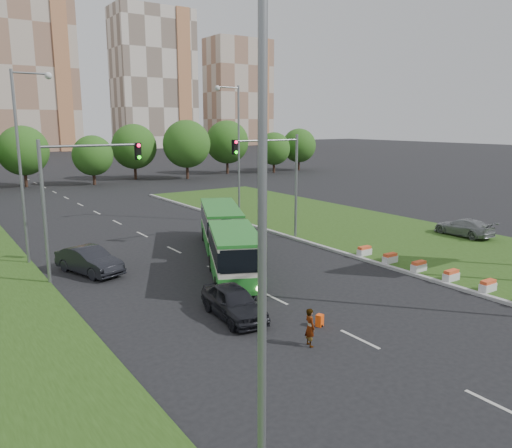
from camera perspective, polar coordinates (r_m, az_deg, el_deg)
ground at (r=27.77m, az=7.15°, el=-7.21°), size 360.00×360.00×0.00m
grass_median at (r=42.10m, az=13.25°, el=-0.84°), size 14.00×60.00×0.15m
median_kerb at (r=37.36m, az=6.01°, el=-2.13°), size 0.30×60.00×0.18m
lane_markings at (r=43.12m, az=-13.86°, el=-0.68°), size 0.20×100.00×0.01m
flower_planters at (r=30.84m, az=19.72°, el=-5.02°), size 1.10×11.50×0.60m
traffic_mast_median at (r=37.24m, az=2.68°, el=6.09°), size 5.76×0.32×8.00m
traffic_mast_left at (r=29.70m, az=-20.18°, el=4.00°), size 5.76×0.32×8.00m
street_lamps at (r=33.11m, az=-8.20°, el=6.43°), size 36.00×60.00×12.00m
tree_line at (r=79.64m, az=-14.19°, el=8.06°), size 120.00×8.00×9.00m
apartment_tower_ceast at (r=173.44m, az=-24.35°, el=15.92°), size 25.00×15.00×50.00m
apartment_tower_east at (r=185.04m, az=-11.59°, el=15.88°), size 27.00×15.00×47.00m
midrise_east at (r=201.13m, az=-2.02°, el=14.74°), size 24.00×14.00×40.00m
articulated_bus at (r=32.27m, az=-3.96°, el=-1.54°), size 2.46×15.81×2.60m
car_left_near at (r=23.32m, az=-2.56°, el=-8.89°), size 2.21×4.58×1.51m
car_left_far at (r=31.45m, az=-18.53°, el=-3.98°), size 3.11×5.10×1.59m
car_median at (r=42.27m, az=22.67°, el=-0.33°), size 2.01×4.74×1.36m
pedestrian at (r=20.61m, az=6.19°, el=-11.65°), size 0.50×0.65×1.60m
shopping_trolley at (r=22.69m, az=7.29°, el=-10.89°), size 0.32×0.33×0.54m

